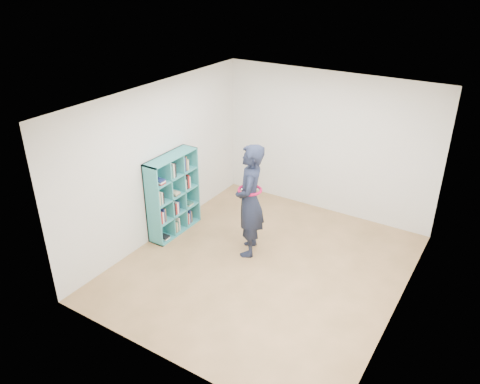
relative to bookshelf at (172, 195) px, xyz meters
The scene contains 9 objects.
floor 1.99m from the bookshelf, ahead, with size 4.50×4.50×0.00m, color olive.
ceiling 2.67m from the bookshelf, ahead, with size 4.50×4.50×0.00m, color white.
wall_left 0.64m from the bookshelf, 141.18° to the right, with size 0.02×4.50×2.60m, color silver.
wall_right 3.91m from the bookshelf, ahead, with size 0.02×4.50×2.60m, color silver.
wall_back 2.90m from the bookshelf, 48.97° to the left, with size 4.00×0.02×2.60m, color silver.
wall_front 3.07m from the bookshelf, 51.79° to the right, with size 4.00×0.02×2.60m, color silver.
bookshelf is the anchor object (origin of this frame).
person 1.47m from the bookshelf, ahead, with size 0.67×0.79×1.84m.
smartphone 1.35m from the bookshelf, ahead, with size 0.07×0.10×0.14m.
Camera 1 is at (2.85, -5.25, 4.27)m, focal length 35.00 mm.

